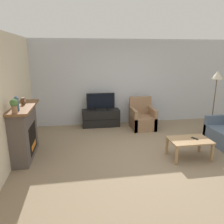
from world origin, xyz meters
The scene contains 13 objects.
ground_plane centered at (0.00, 0.00, 0.00)m, with size 24.00×24.00×0.00m, color #89755B.
wall_back centered at (0.00, 2.55, 1.35)m, with size 12.00×0.06×2.70m.
wall_left centered at (-2.86, 0.00, 1.35)m, with size 0.06×12.00×2.70m.
fireplace centered at (-2.66, 0.44, 0.60)m, with size 0.46×1.37×1.18m.
mantel_vase_left centered at (-2.64, 0.02, 1.32)m, with size 0.09×0.09×0.29m.
mantel_clock centered at (-2.64, 0.57, 1.26)m, with size 0.08×0.11×0.15m.
potted_plant centered at (-2.64, -0.15, 1.34)m, with size 0.15×0.15×0.27m.
tv_stand centered at (-0.75, 2.27, 0.27)m, with size 1.18×0.43×0.54m.
tv centered at (-0.75, 2.27, 0.79)m, with size 0.88×0.18×0.54m.
armchair centered at (0.50, 1.89, 0.30)m, with size 0.70×0.76×0.94m.
coffee_table centered at (0.95, -0.22, 0.38)m, with size 0.90×0.58×0.44m.
remote centered at (1.08, -0.20, 0.45)m, with size 0.11×0.15×0.02m.
floor_lamp centered at (2.41, 1.19, 1.55)m, with size 0.31×0.31×1.80m.
Camera 1 is at (-1.46, -4.37, 2.29)m, focal length 35.00 mm.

